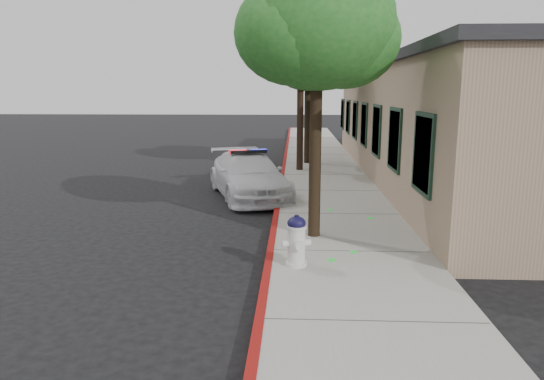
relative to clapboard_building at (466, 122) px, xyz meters
The scene contains 9 objects.
ground 11.42m from the clapboard_building, 126.62° to the right, with size 120.00×120.00×0.00m, color black.
sidewalk 8.13m from the clapboard_building, 130.31° to the right, with size 3.20×60.00×0.15m, color gray.
red_curb 9.18m from the clapboard_building, 137.85° to the right, with size 0.14×60.00×0.16m, color maroon.
clapboard_building is the anchor object (origin of this frame).
police_car 8.43m from the clapboard_building, 156.01° to the right, with size 3.26×5.01×1.47m.
fire_hydrant 11.71m from the clapboard_building, 121.84° to the right, with size 0.53×0.46×0.93m.
street_tree_near 10.09m from the clapboard_building, 125.71° to the right, with size 3.36×3.12×5.71m.
street_tree_mid 6.54m from the clapboard_building, 168.88° to the left, with size 3.34×3.05×5.83m.
street_tree_far 6.78m from the clapboard_building, 151.08° to the left, with size 3.02×2.98×5.54m.
Camera 1 is at (0.53, -9.28, 3.21)m, focal length 32.63 mm.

